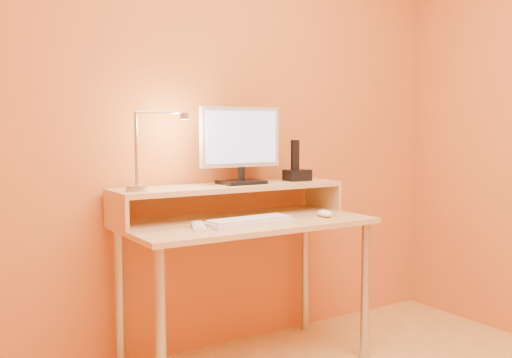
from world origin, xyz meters
TOP-DOWN VIEW (x-y plane):
  - wall_back at (0.00, 1.50)m, footprint 3.00×0.04m
  - desk_leg_fl at (-0.55, 0.93)m, footprint 0.04×0.04m
  - desk_leg_fr at (0.55, 0.93)m, footprint 0.04×0.04m
  - desk_leg_bl at (-0.55, 1.43)m, footprint 0.04×0.04m
  - desk_leg_br at (0.55, 1.43)m, footprint 0.04×0.04m
  - desk_lower at (0.00, 1.18)m, footprint 1.20×0.60m
  - shelf_riser_left at (-0.59, 1.33)m, footprint 0.02×0.30m
  - shelf_riser_right at (0.59, 1.33)m, footprint 0.02×0.30m
  - desk_shelf at (0.00, 1.33)m, footprint 1.20×0.30m
  - monitor_foot at (0.07, 1.33)m, footprint 0.22×0.16m
  - monitor_neck at (0.07, 1.33)m, footprint 0.04×0.04m
  - monitor_panel at (0.07, 1.34)m, footprint 0.44×0.04m
  - monitor_back at (0.07, 1.36)m, footprint 0.40×0.02m
  - monitor_screen at (0.07, 1.32)m, footprint 0.40×0.01m
  - lamp_base at (-0.50, 1.30)m, footprint 0.10×0.10m
  - lamp_post at (-0.50, 1.30)m, footprint 0.01×0.01m
  - lamp_arm at (-0.38, 1.30)m, footprint 0.24×0.01m
  - lamp_head at (-0.26, 1.30)m, footprint 0.04×0.04m
  - lamp_bulb at (-0.26, 1.30)m, footprint 0.03×0.03m
  - phone_dock at (0.42, 1.33)m, footprint 0.14×0.11m
  - phone_handset at (0.40, 1.33)m, footprint 0.04×0.03m
  - phone_led at (0.46, 1.28)m, footprint 0.01×0.00m
  - keyboard at (-0.05, 1.06)m, footprint 0.43×0.16m
  - mouse at (0.39, 1.06)m, footprint 0.07×0.11m
  - remote_control at (-0.30, 1.08)m, footprint 0.12×0.20m

SIDE VIEW (x-z plane):
  - desk_leg_fl at x=-0.55m, z-range 0.00..0.69m
  - desk_leg_fr at x=0.55m, z-range 0.00..0.69m
  - desk_leg_bl at x=-0.55m, z-range 0.00..0.69m
  - desk_leg_br at x=0.55m, z-range 0.00..0.69m
  - desk_lower at x=0.00m, z-range 0.70..0.72m
  - remote_control at x=-0.30m, z-range 0.72..0.74m
  - keyboard at x=-0.05m, z-range 0.72..0.74m
  - mouse at x=0.39m, z-range 0.72..0.76m
  - shelf_riser_left at x=-0.59m, z-range 0.72..0.85m
  - shelf_riser_right at x=0.59m, z-range 0.72..0.85m
  - desk_shelf at x=0.00m, z-range 0.86..0.88m
  - monitor_foot at x=0.07m, z-range 0.88..0.90m
  - lamp_base at x=-0.50m, z-range 0.88..0.90m
  - phone_dock at x=0.42m, z-range 0.88..0.94m
  - phone_led at x=0.46m, z-range 0.89..0.93m
  - monitor_neck at x=0.07m, z-range 0.90..0.97m
  - phone_handset at x=0.40m, z-range 0.94..1.10m
  - lamp_post at x=-0.50m, z-range 0.91..1.24m
  - monitor_panel at x=0.07m, z-range 0.97..1.27m
  - monitor_back at x=0.07m, z-range 0.99..1.25m
  - monitor_screen at x=0.07m, z-range 0.99..1.25m
  - lamp_bulb at x=-0.26m, z-range 1.20..1.21m
  - lamp_head at x=-0.26m, z-range 1.21..1.24m
  - lamp_arm at x=-0.38m, z-range 1.23..1.24m
  - wall_back at x=0.00m, z-range 0.00..2.50m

